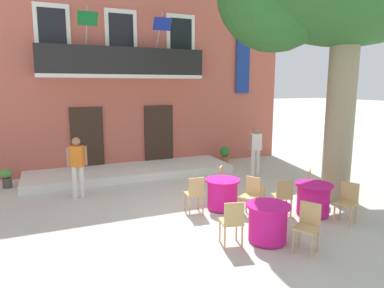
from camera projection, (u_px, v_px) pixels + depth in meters
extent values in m
plane|color=beige|center=(203.00, 210.00, 8.42)|extent=(120.00, 120.00, 0.00)
cube|color=#BC5B4C|center=(112.00, 67.00, 13.81)|extent=(13.00, 4.00, 7.50)
cube|color=#332319|center=(87.00, 140.00, 11.91)|extent=(1.10, 0.08, 2.30)
cube|color=#332319|center=(159.00, 136.00, 12.91)|extent=(1.10, 0.08, 2.30)
cube|color=silver|center=(53.00, 34.00, 10.96)|extent=(1.10, 0.08, 1.90)
cube|color=black|center=(53.00, 34.00, 10.94)|extent=(0.84, 0.04, 1.60)
cube|color=silver|center=(121.00, 38.00, 11.81)|extent=(1.10, 0.08, 1.90)
cube|color=black|center=(121.00, 38.00, 11.78)|extent=(0.84, 0.04, 1.60)
cube|color=silver|center=(181.00, 41.00, 12.66)|extent=(1.10, 0.08, 1.90)
cube|color=black|center=(181.00, 41.00, 12.63)|extent=(0.84, 0.04, 1.60)
cube|color=silver|center=(124.00, 76.00, 11.77)|extent=(5.60, 0.65, 0.12)
cube|color=black|center=(126.00, 61.00, 11.42)|extent=(5.60, 0.06, 0.90)
cylinder|color=#B2B2B7|center=(86.00, 31.00, 10.91)|extent=(0.04, 0.95, 1.33)
cube|color=#146B2D|center=(88.00, 18.00, 10.46)|extent=(0.60, 0.29, 0.38)
cylinder|color=#B2B2B7|center=(159.00, 35.00, 11.84)|extent=(0.04, 0.95, 1.33)
cube|color=#192D9E|center=(162.00, 24.00, 11.38)|extent=(0.60, 0.29, 0.38)
cylinder|color=slate|center=(52.00, 70.00, 10.88)|extent=(0.33, 0.33, 0.25)
ellipsoid|color=#2D7533|center=(51.00, 59.00, 10.82)|extent=(0.43, 0.43, 0.39)
cylinder|color=#995638|center=(101.00, 70.00, 11.46)|extent=(0.36, 0.36, 0.29)
ellipsoid|color=#2D7533|center=(101.00, 58.00, 11.40)|extent=(0.47, 0.47, 0.48)
cylinder|color=#47423D|center=(146.00, 71.00, 12.06)|extent=(0.35, 0.35, 0.26)
ellipsoid|color=#38843D|center=(145.00, 62.00, 12.01)|extent=(0.45, 0.45, 0.38)
cylinder|color=#47423D|center=(186.00, 71.00, 12.65)|extent=(0.35, 0.35, 0.31)
ellipsoid|color=#4C8E38|center=(186.00, 63.00, 12.60)|extent=(0.45, 0.45, 0.29)
cube|color=navy|center=(243.00, 58.00, 13.76)|extent=(0.60, 0.06, 2.80)
cube|color=silver|center=(131.00, 172.00, 11.72)|extent=(6.84, 1.96, 0.25)
cylinder|color=gray|center=(340.00, 123.00, 8.95)|extent=(0.72, 0.72, 4.14)
cylinder|color=#DB1984|center=(268.00, 224.00, 6.68)|extent=(0.74, 0.74, 0.68)
cylinder|color=#DB1984|center=(268.00, 206.00, 6.62)|extent=(0.86, 0.86, 0.04)
cylinder|color=#2D2823|center=(267.00, 241.00, 6.74)|extent=(0.44, 0.44, 0.03)
cylinder|color=tan|center=(220.00, 231.00, 6.69)|extent=(0.04, 0.04, 0.45)
cylinder|color=tan|center=(236.00, 229.00, 6.76)|extent=(0.04, 0.04, 0.45)
cylinder|color=tan|center=(225.00, 238.00, 6.36)|extent=(0.04, 0.04, 0.45)
cylinder|color=tan|center=(242.00, 237.00, 6.43)|extent=(0.04, 0.04, 0.45)
cube|color=tan|center=(231.00, 222.00, 6.52)|extent=(0.47, 0.47, 0.04)
cube|color=tan|center=(234.00, 214.00, 6.31)|extent=(0.38, 0.12, 0.42)
cylinder|color=tan|center=(312.00, 247.00, 6.02)|extent=(0.04, 0.04, 0.45)
cylinder|color=tan|center=(293.00, 242.00, 6.23)|extent=(0.04, 0.04, 0.45)
cylinder|color=tan|center=(318.00, 240.00, 6.29)|extent=(0.04, 0.04, 0.45)
cylinder|color=tan|center=(300.00, 235.00, 6.49)|extent=(0.04, 0.04, 0.45)
cube|color=tan|center=(306.00, 228.00, 6.22)|extent=(0.55, 0.55, 0.04)
cube|color=tan|center=(310.00, 213.00, 6.32)|extent=(0.22, 0.35, 0.42)
cylinder|color=tan|center=(280.00, 215.00, 7.51)|extent=(0.04, 0.04, 0.45)
cylinder|color=tan|center=(279.00, 221.00, 7.19)|extent=(0.04, 0.04, 0.45)
cylinder|color=tan|center=(264.00, 213.00, 7.62)|extent=(0.04, 0.04, 0.45)
cylinder|color=tan|center=(262.00, 219.00, 7.30)|extent=(0.04, 0.04, 0.45)
cube|color=tan|center=(272.00, 206.00, 7.36)|extent=(0.56, 0.56, 0.04)
cube|color=tan|center=(264.00, 195.00, 7.38)|extent=(0.28, 0.31, 0.42)
cylinder|color=#DB1984|center=(222.00, 195.00, 8.46)|extent=(0.74, 0.74, 0.68)
cylinder|color=#DB1984|center=(223.00, 180.00, 8.40)|extent=(0.86, 0.86, 0.04)
cylinder|color=#2D2823|center=(222.00, 208.00, 8.52)|extent=(0.44, 0.44, 0.03)
cylinder|color=tan|center=(185.00, 202.00, 8.34)|extent=(0.04, 0.04, 0.45)
cylinder|color=tan|center=(198.00, 201.00, 8.45)|extent=(0.04, 0.04, 0.45)
cylinder|color=tan|center=(189.00, 207.00, 8.03)|extent=(0.04, 0.04, 0.45)
cylinder|color=tan|center=(203.00, 205.00, 8.14)|extent=(0.04, 0.04, 0.45)
cube|color=tan|center=(194.00, 194.00, 8.20)|extent=(0.43, 0.43, 0.04)
cube|color=tan|center=(196.00, 187.00, 7.99)|extent=(0.38, 0.06, 0.42)
cylinder|color=tan|center=(252.00, 211.00, 7.78)|extent=(0.04, 0.04, 0.45)
cylinder|color=tan|center=(239.00, 207.00, 7.99)|extent=(0.04, 0.04, 0.45)
cylinder|color=tan|center=(259.00, 206.00, 8.04)|extent=(0.04, 0.04, 0.45)
cylinder|color=tan|center=(246.00, 203.00, 8.25)|extent=(0.04, 0.04, 0.45)
cube|color=tan|center=(249.00, 197.00, 7.98)|extent=(0.54, 0.54, 0.04)
cube|color=tan|center=(253.00, 186.00, 8.08)|extent=(0.21, 0.35, 0.42)
cylinder|color=tan|center=(235.00, 190.00, 9.31)|extent=(0.04, 0.04, 0.45)
cylinder|color=tan|center=(233.00, 194.00, 8.99)|extent=(0.04, 0.04, 0.45)
cylinder|color=tan|center=(222.00, 189.00, 9.40)|extent=(0.04, 0.04, 0.45)
cylinder|color=tan|center=(220.00, 193.00, 9.08)|extent=(0.04, 0.04, 0.45)
cube|color=tan|center=(228.00, 183.00, 9.16)|extent=(0.56, 0.56, 0.04)
cube|color=tan|center=(221.00, 174.00, 9.16)|extent=(0.27, 0.32, 0.42)
cylinder|color=#DB1984|center=(313.00, 200.00, 8.07)|extent=(0.74, 0.74, 0.68)
cylinder|color=#DB1984|center=(314.00, 185.00, 8.01)|extent=(0.86, 0.86, 0.04)
cylinder|color=#2D2823|center=(312.00, 214.00, 8.13)|extent=(0.44, 0.44, 0.03)
cylinder|color=tan|center=(350.00, 218.00, 7.34)|extent=(0.04, 0.04, 0.45)
cylinder|color=tan|center=(334.00, 214.00, 7.57)|extent=(0.04, 0.04, 0.45)
cylinder|color=tan|center=(356.00, 214.00, 7.58)|extent=(0.04, 0.04, 0.45)
cylinder|color=tan|center=(340.00, 210.00, 7.81)|extent=(0.04, 0.04, 0.45)
cube|color=tan|center=(346.00, 203.00, 7.53)|extent=(0.52, 0.52, 0.04)
cube|color=tan|center=(350.00, 192.00, 7.62)|extent=(0.18, 0.37, 0.42)
cylinder|color=tan|center=(323.00, 195.00, 8.85)|extent=(0.04, 0.04, 0.45)
cylinder|color=tan|center=(322.00, 199.00, 8.55)|extent=(0.04, 0.04, 0.45)
cylinder|color=tan|center=(309.00, 194.00, 8.99)|extent=(0.04, 0.04, 0.45)
cylinder|color=tan|center=(308.00, 198.00, 8.69)|extent=(0.04, 0.04, 0.45)
cube|color=tan|center=(316.00, 187.00, 8.73)|extent=(0.57, 0.57, 0.04)
cube|color=tan|center=(309.00, 178.00, 8.76)|extent=(0.31, 0.29, 0.42)
cylinder|color=tan|center=(272.00, 204.00, 8.23)|extent=(0.04, 0.04, 0.45)
cylinder|color=tan|center=(286.00, 204.00, 8.24)|extent=(0.04, 0.04, 0.45)
cylinder|color=tan|center=(276.00, 209.00, 7.89)|extent=(0.04, 0.04, 0.45)
cylinder|color=tan|center=(291.00, 209.00, 7.90)|extent=(0.04, 0.04, 0.45)
cube|color=tan|center=(282.00, 196.00, 8.02)|extent=(0.52, 0.52, 0.04)
cube|color=tan|center=(285.00, 189.00, 7.81)|extent=(0.37, 0.17, 0.42)
cylinder|color=#47423D|center=(7.00, 183.00, 10.27)|extent=(0.26, 0.26, 0.30)
ellipsoid|color=#4C8E38|center=(6.00, 173.00, 10.22)|extent=(0.34, 0.34, 0.28)
cylinder|color=#995638|center=(225.00, 160.00, 13.42)|extent=(0.29, 0.29, 0.30)
ellipsoid|color=#2D7533|center=(225.00, 151.00, 13.36)|extent=(0.38, 0.38, 0.39)
cylinder|color=silver|center=(75.00, 183.00, 9.23)|extent=(0.14, 0.14, 0.89)
cylinder|color=silver|center=(82.00, 182.00, 9.30)|extent=(0.14, 0.14, 0.89)
cube|color=orange|center=(77.00, 156.00, 9.14)|extent=(0.40, 0.35, 0.56)
sphere|color=#9E7051|center=(76.00, 141.00, 9.08)|extent=(0.22, 0.22, 0.22)
cylinder|color=#9E7051|center=(68.00, 157.00, 9.06)|extent=(0.09, 0.09, 0.52)
cylinder|color=#9E7051|center=(85.00, 156.00, 9.23)|extent=(0.09, 0.09, 0.52)
cylinder|color=silver|center=(253.00, 163.00, 11.50)|extent=(0.14, 0.14, 0.90)
cylinder|color=silver|center=(258.00, 163.00, 11.57)|extent=(0.14, 0.14, 0.90)
cube|color=white|center=(256.00, 142.00, 11.41)|extent=(0.39, 0.30, 0.56)
sphere|color=#9E7051|center=(256.00, 130.00, 11.35)|extent=(0.22, 0.22, 0.22)
cylinder|color=#9E7051|center=(250.00, 142.00, 11.33)|extent=(0.09, 0.09, 0.52)
cylinder|color=#9E7051|center=(261.00, 141.00, 11.50)|extent=(0.09, 0.09, 0.52)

